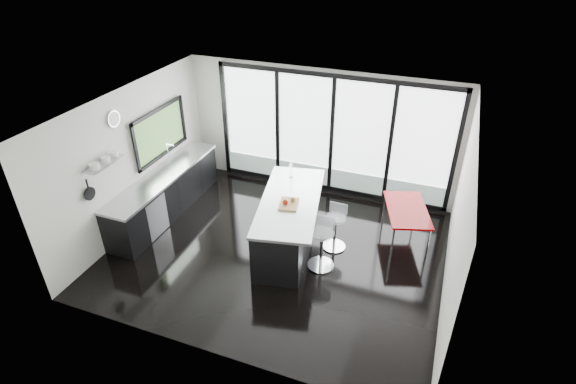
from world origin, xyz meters
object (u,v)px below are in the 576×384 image
at_px(bar_stool_near, 321,249).
at_px(bar_stool_far, 335,232).
at_px(island, 286,222).
at_px(red_table, 405,224).

bearing_deg(bar_stool_near, bar_stool_far, 82.02).
distance_m(island, bar_stool_near, 0.92).
height_order(bar_stool_near, bar_stool_far, bar_stool_near).
xyz_separation_m(bar_stool_near, red_table, (1.27, 1.35, -0.04)).
height_order(bar_stool_far, red_table, bar_stool_far).
xyz_separation_m(island, bar_stool_near, (0.82, -0.39, -0.13)).
distance_m(bar_stool_near, bar_stool_far, 0.62).
xyz_separation_m(island, red_table, (2.09, 0.97, -0.17)).
bearing_deg(island, bar_stool_far, 14.13).
relative_size(island, red_table, 2.05).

